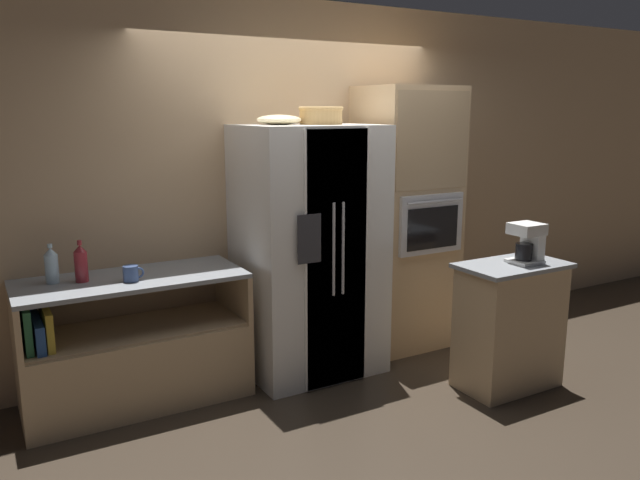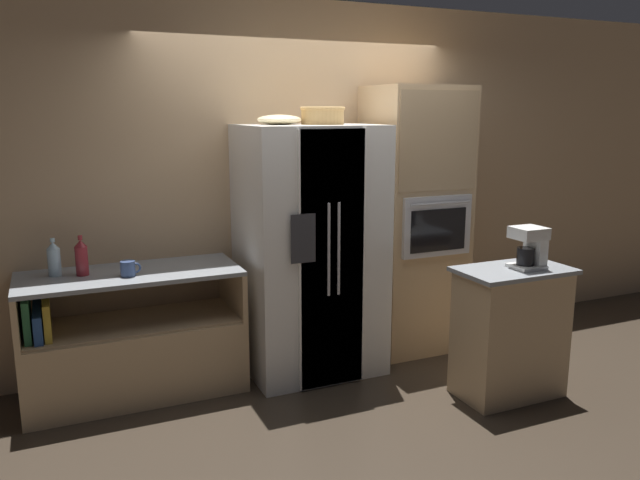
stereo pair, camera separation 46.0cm
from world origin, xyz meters
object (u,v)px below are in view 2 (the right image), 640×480
bottle_tall (82,257)px  coffee_maker (530,246)px  refrigerator (310,250)px  mug (128,269)px  bottle_short (54,259)px  wicker_basket (323,115)px  fruit_bowl (279,120)px  wall_oven (414,220)px

bottle_tall → coffee_maker: 3.02m
refrigerator → coffee_maker: refrigerator is taller
mug → bottle_short: bearing=155.1°
wicker_basket → fruit_bowl: wicker_basket is taller
wall_oven → bottle_tall: size_ratio=7.91×
wicker_basket → bottle_short: wicker_basket is taller
coffee_maker → wall_oven: bearing=101.1°
fruit_bowl → mug: (-1.11, -0.07, -0.97)m
fruit_bowl → bottle_tall: (-1.39, 0.08, -0.89)m
wall_oven → coffee_maker: size_ratio=7.61×
wicker_basket → mug: bearing=-178.5°
mug → wall_oven: bearing=2.7°
fruit_bowl → bottle_short: size_ratio=1.24×
fruit_bowl → wicker_basket: bearing=-6.1°
refrigerator → bottle_short: size_ratio=7.29×
fruit_bowl → refrigerator: bearing=-12.3°
bottle_tall → coffee_maker: (2.79, -1.15, 0.06)m
wicker_basket → mug: size_ratio=2.44×
refrigerator → wall_oven: 0.98m
wicker_basket → bottle_tall: wicker_basket is taller
coffee_maker → fruit_bowl: bearing=142.5°
bottle_tall → wicker_basket: bearing=-3.8°
fruit_bowl → bottle_short: 1.80m
coffee_maker → bottle_short: bearing=157.7°
bottle_tall → bottle_short: size_ratio=1.07×
wicker_basket → bottle_tall: (-1.71, 0.11, -0.93)m
bottle_short → mug: bearing=-24.9°
fruit_bowl → mug: bearing=-176.3°
wall_oven → refrigerator: bearing=-174.9°
fruit_bowl → bottle_tall: size_ratio=1.16×
bottle_short → mug: (0.45, -0.21, -0.06)m
fruit_bowl → wall_oven: bearing=1.9°
wicker_basket → bottle_short: (-1.88, 0.17, -0.93)m
refrigerator → mug: 1.32m
fruit_bowl → coffee_maker: bearing=-37.5°
refrigerator → wicker_basket: size_ratio=5.66×
fruit_bowl → coffee_maker: fruit_bowl is taller
wall_oven → wicker_basket: wall_oven is taller
wall_oven → bottle_short: size_ratio=8.43×
bottle_short → coffee_maker: size_ratio=0.90×
bottle_tall → mug: size_ratio=2.02×
bottle_short → wicker_basket: bearing=-5.2°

